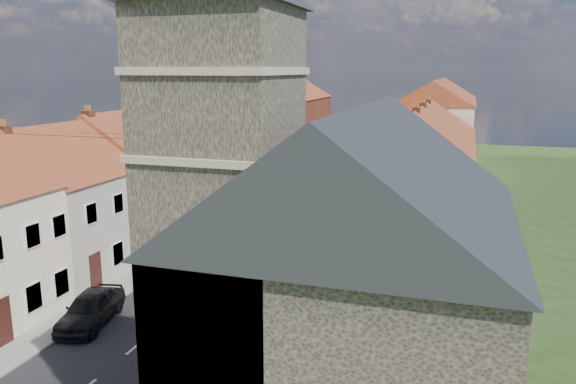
# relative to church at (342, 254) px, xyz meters

# --- Properties ---
(road) EXTENTS (7.00, 90.00, 0.02)m
(road) POSITION_rel_church_xyz_m (-9.36, 26.68, -5.87)
(road) COLOR black
(road) RESTS_ON ground
(pavement_left) EXTENTS (1.80, 90.00, 0.12)m
(pavement_left) POSITION_rel_church_xyz_m (-13.76, 26.68, -5.82)
(pavement_left) COLOR gray
(pavement_left) RESTS_ON ground
(pavement_right) EXTENTS (1.80, 90.00, 0.12)m
(pavement_right) POSITION_rel_church_xyz_m (-4.96, 26.68, -5.82)
(pavement_right) COLOR gray
(pavement_right) RESTS_ON ground
(church) EXTENTS (11.25, 14.25, 15.20)m
(church) POSITION_rel_church_xyz_m (0.00, 0.00, 0.00)
(church) COLOR #2F2521
(church) RESTS_ON ground
(cottage_r_tudor) EXTENTS (8.30, 5.20, 9.00)m
(cottage_r_tudor) POSITION_rel_church_xyz_m (-0.09, 9.37, -1.41)
(cottage_r_tudor) COLOR beige
(cottage_r_tudor) RESTS_ON ground
(cottage_r_white_near) EXTENTS (8.30, 6.00, 9.00)m
(cottage_r_white_near) POSITION_rel_church_xyz_m (-0.06, 14.77, -1.40)
(cottage_r_white_near) COLOR #F8D0C4
(cottage_r_white_near) RESTS_ON ground
(cottage_r_cream_mid) EXTENTS (8.30, 5.20, 9.00)m
(cottage_r_cream_mid) POSITION_rel_church_xyz_m (-0.06, 20.17, -1.40)
(cottage_r_cream_mid) COLOR #F8D0C4
(cottage_r_cream_mid) RESTS_ON ground
(cottage_r_pink) EXTENTS (8.30, 6.00, 9.00)m
(cottage_r_pink) POSITION_rel_church_xyz_m (-0.06, 25.57, -1.40)
(cottage_r_pink) COLOR #F8D0C4
(cottage_r_pink) RESTS_ON ground
(cottage_r_white_far) EXTENTS (8.30, 5.20, 9.00)m
(cottage_r_white_far) POSITION_rel_church_xyz_m (-0.06, 30.97, -1.40)
(cottage_r_white_far) COLOR brown
(cottage_r_white_far) RESTS_ON ground
(cottage_r_cream_far) EXTENTS (8.30, 6.00, 9.00)m
(cottage_r_cream_far) POSITION_rel_church_xyz_m (-0.06, 36.37, -1.40)
(cottage_r_cream_far) COLOR brown
(cottage_r_cream_far) RESTS_ON ground
(cottage_l_white) EXTENTS (8.30, 6.90, 8.80)m
(cottage_l_white) POSITION_rel_church_xyz_m (-18.66, 8.62, -1.51)
(cottage_l_white) COLOR #ABACA2
(cottage_l_white) RESTS_ON ground
(cottage_l_brick_mid) EXTENTS (8.30, 5.70, 9.10)m
(cottage_l_brick_mid) POSITION_rel_church_xyz_m (-18.66, 14.72, -1.35)
(cottage_l_brick_mid) COLOR brown
(cottage_l_brick_mid) RESTS_ON ground
(cottage_l_pink) EXTENTS (8.30, 6.30, 8.80)m
(cottage_l_pink) POSITION_rel_church_xyz_m (-18.66, 20.52, -1.51)
(cottage_l_pink) COLOR #ABACA2
(cottage_l_pink) RESTS_ON ground
(block_right_far) EXTENTS (8.30, 24.20, 10.50)m
(block_right_far) POSITION_rel_church_xyz_m (-0.06, 51.68, -0.58)
(block_right_far) COLOR beige
(block_right_far) RESTS_ON ground
(block_left_far) EXTENTS (8.30, 24.20, 10.50)m
(block_left_far) POSITION_rel_church_xyz_m (-18.66, 46.68, -0.58)
(block_left_far) COLOR brown
(block_left_far) RESTS_ON ground
(lamppost) EXTENTS (0.88, 0.15, 6.00)m
(lamppost) POSITION_rel_church_xyz_m (-13.17, 16.68, -2.34)
(lamppost) COLOR black
(lamppost) RESTS_ON pavement_left
(car_near) EXTENTS (2.69, 4.81, 1.55)m
(car_near) POSITION_rel_church_xyz_m (-12.56, 3.72, -5.10)
(car_near) COLOR black
(car_near) RESTS_ON ground
(car_mid) EXTENTS (1.67, 4.51, 1.47)m
(car_mid) POSITION_rel_church_xyz_m (-11.04, 14.63, -5.14)
(car_mid) COLOR #B7B8BF
(car_mid) RESTS_ON ground
(car_far) EXTENTS (2.64, 5.16, 1.43)m
(car_far) POSITION_rel_church_xyz_m (-10.86, 30.68, -5.16)
(car_far) COLOR navy
(car_far) RESTS_ON ground
(pedestrian_right) EXTENTS (0.87, 0.77, 1.50)m
(pedestrian_right) POSITION_rel_church_xyz_m (-4.82, 1.36, -5.01)
(pedestrian_right) COLOR #282520
(pedestrian_right) RESTS_ON pavement_right
(pedestrian_left_b) EXTENTS (0.64, 0.49, 1.57)m
(pedestrian_left_b) POSITION_rel_church_xyz_m (-14.46, 11.56, -4.97)
(pedestrian_left_b) COLOR #222328
(pedestrian_left_b) RESTS_ON pavement_left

